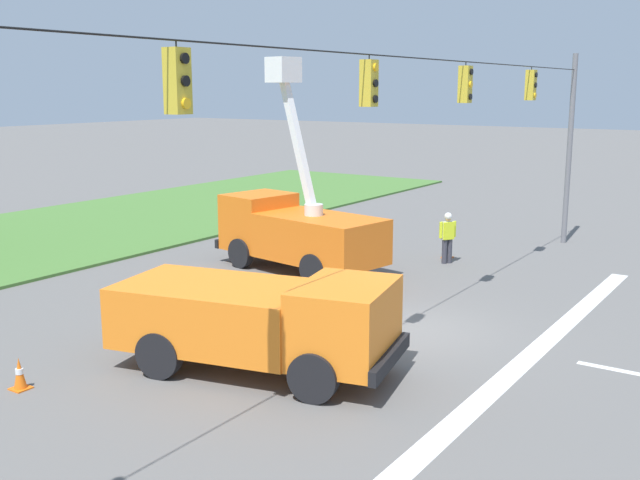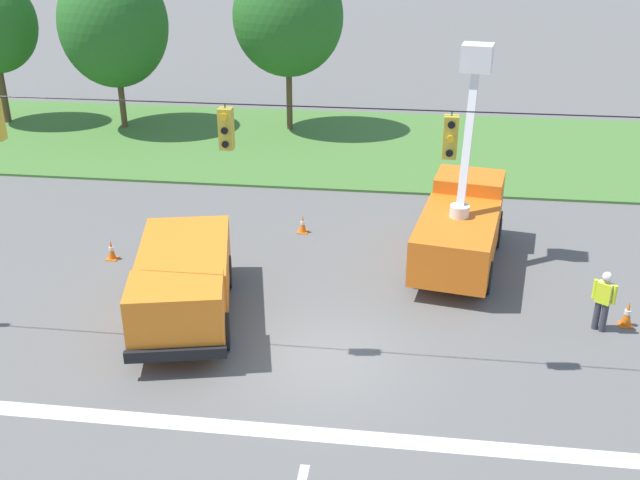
% 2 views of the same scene
% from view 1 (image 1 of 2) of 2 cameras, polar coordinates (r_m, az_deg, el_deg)
% --- Properties ---
extents(ground_plane, '(200.00, 200.00, 0.00)m').
position_cam_1_polar(ground_plane, '(18.92, 7.11, -6.84)').
color(ground_plane, '#605E5B').
extents(lane_markings, '(17.60, 15.25, 0.01)m').
position_cam_1_polar(lane_markings, '(17.51, 20.57, -9.02)').
color(lane_markings, silver).
rests_on(lane_markings, ground).
extents(signal_gantry, '(26.20, 0.33, 7.20)m').
position_cam_1_polar(signal_gantry, '(18.05, 7.53, 7.14)').
color(signal_gantry, slate).
rests_on(signal_gantry, ground).
extents(utility_truck_bucket_lift, '(3.27, 6.28, 6.90)m').
position_cam_1_polar(utility_truck_bucket_lift, '(24.56, -1.77, 0.93)').
color(utility_truck_bucket_lift, orange).
rests_on(utility_truck_bucket_lift, ground).
extents(utility_truck_support_near, '(3.75, 6.43, 2.08)m').
position_cam_1_polar(utility_truck_support_near, '(15.92, -4.69, -5.94)').
color(utility_truck_support_near, orange).
rests_on(utility_truck_support_near, ground).
extents(road_worker, '(0.56, 0.42, 1.77)m').
position_cam_1_polar(road_worker, '(25.97, 9.69, 0.40)').
color(road_worker, '#383842').
rests_on(road_worker, ground).
extents(traffic_cone_foreground_right, '(0.36, 0.36, 0.64)m').
position_cam_1_polar(traffic_cone_foreground_right, '(21.99, -13.64, -3.63)').
color(traffic_cone_foreground_right, orange).
rests_on(traffic_cone_foreground_right, ground).
extents(traffic_cone_mid_left, '(0.36, 0.36, 0.73)m').
position_cam_1_polar(traffic_cone_mid_left, '(26.95, 9.70, -0.58)').
color(traffic_cone_mid_left, orange).
rests_on(traffic_cone_mid_left, ground).
extents(traffic_cone_lane_edge_a, '(0.36, 0.36, 0.66)m').
position_cam_1_polar(traffic_cone_lane_edge_a, '(16.31, -21.92, -9.45)').
color(traffic_cone_lane_edge_a, orange).
rests_on(traffic_cone_lane_edge_a, ground).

